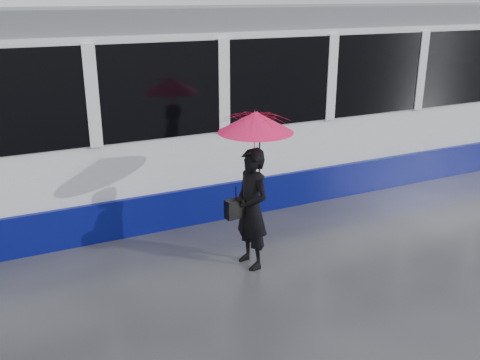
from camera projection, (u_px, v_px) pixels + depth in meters
ground at (230, 256)px, 7.66m from camera, size 90.00×90.00×0.00m
rails at (172, 198)px, 9.78m from camera, size 34.00×1.51×0.02m
tram at (315, 97)px, 10.48m from camera, size 26.00×2.56×3.35m
woman at (251, 209)px, 7.14m from camera, size 0.47×0.65×1.67m
umbrella at (256, 136)px, 6.83m from camera, size 1.09×1.09×1.12m
handbag at (236, 208)px, 7.05m from camera, size 0.31×0.16×0.44m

